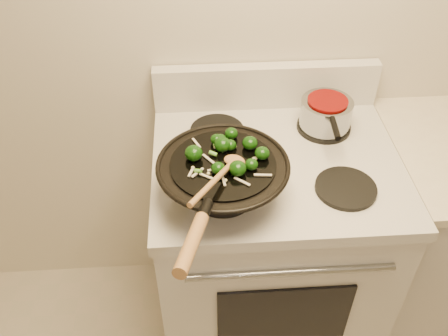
{
  "coord_description": "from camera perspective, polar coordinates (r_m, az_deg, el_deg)",
  "views": [
    {
      "loc": [
        -0.4,
        -0.0,
        1.94
      ],
      "look_at": [
        -0.33,
        1.03,
        1.02
      ],
      "focal_mm": 40.0,
      "sensor_mm": 36.0,
      "label": 1
    }
  ],
  "objects": [
    {
      "name": "wok",
      "position": [
        1.39,
        -0.15,
        -1.11
      ],
      "size": [
        0.37,
        0.6,
        0.2
      ],
      "color": "black",
      "rests_on": "stove"
    },
    {
      "name": "stove",
      "position": [
        1.9,
        5.1,
        -9.3
      ],
      "size": [
        0.78,
        0.67,
        1.08
      ],
      "color": "silver",
      "rests_on": "ground"
    },
    {
      "name": "saucepan",
      "position": [
        1.69,
        11.57,
        6.16
      ],
      "size": [
        0.17,
        0.27,
        0.1
      ],
      "color": "gray",
      "rests_on": "stove"
    },
    {
      "name": "stirfry",
      "position": [
        1.37,
        0.43,
        1.93
      ],
      "size": [
        0.23,
        0.23,
        0.04
      ],
      "color": "black",
      "rests_on": "wok"
    },
    {
      "name": "wooden_spoon",
      "position": [
        1.3,
        -0.13,
        -0.48
      ],
      "size": [
        0.17,
        0.25,
        0.07
      ],
      "color": "#A47341",
      "rests_on": "wok"
    }
  ]
}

